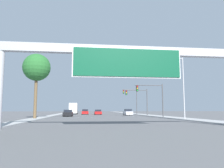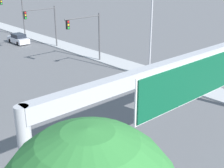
# 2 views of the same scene
# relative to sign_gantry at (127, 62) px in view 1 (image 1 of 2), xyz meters

# --- Properties ---
(sidewalk_right) EXTENTS (3.00, 120.00, 0.15)m
(sidewalk_right) POSITION_rel_sign_gantry_xyz_m (11.25, 42.10, -5.31)
(sidewalk_right) COLOR #B5B5B5
(sidewalk_right) RESTS_ON ground
(median_strip_left) EXTENTS (2.00, 120.00, 0.15)m
(median_strip_left) POSITION_rel_sign_gantry_xyz_m (-10.75, 42.10, -5.31)
(median_strip_left) COLOR #B5B5B5
(median_strip_left) RESTS_ON ground
(sign_gantry) EXTENTS (20.44, 0.73, 6.73)m
(sign_gantry) POSITION_rel_sign_gantry_xyz_m (0.00, 0.00, 0.00)
(sign_gantry) COLOR #B2B2B7
(sign_gantry) RESTS_ON ground
(car_mid_right) EXTENTS (1.72, 4.37, 1.54)m
(car_mid_right) POSITION_rel_sign_gantry_xyz_m (7.00, 35.96, -4.67)
(car_mid_right) COLOR silver
(car_mid_right) RESTS_ON ground
(car_near_left) EXTENTS (1.85, 4.52, 1.38)m
(car_near_left) POSITION_rel_sign_gantry_xyz_m (0.00, 42.86, -4.73)
(car_near_left) COLOR red
(car_near_left) RESTS_ON ground
(car_far_left) EXTENTS (1.84, 4.43, 1.39)m
(car_far_left) POSITION_rel_sign_gantry_xyz_m (-7.00, 29.34, -4.73)
(car_far_left) COLOR black
(car_far_left) RESTS_ON ground
(car_near_right) EXTENTS (1.85, 4.70, 1.47)m
(car_near_right) POSITION_rel_sign_gantry_xyz_m (-3.50, 45.84, -4.69)
(car_near_right) COLOR red
(car_near_right) RESTS_ON ground
(truck_box_primary) EXTENTS (2.32, 8.66, 3.28)m
(truck_box_primary) POSITION_rel_sign_gantry_xyz_m (-7.00, 50.39, -3.72)
(truck_box_primary) COLOR navy
(truck_box_primary) RESTS_ON ground
(traffic_light_near_intersection) EXTENTS (5.12, 0.32, 6.02)m
(traffic_light_near_intersection) POSITION_rel_sign_gantry_xyz_m (8.58, 20.09, -1.26)
(traffic_light_near_intersection) COLOR #4C4C4F
(traffic_light_near_intersection) RESTS_ON ground
(traffic_light_mid_block) EXTENTS (5.19, 0.32, 6.01)m
(traffic_light_mid_block) POSITION_rel_sign_gantry_xyz_m (8.55, 30.09, -1.27)
(traffic_light_mid_block) COLOR #4C4C4F
(traffic_light_mid_block) RESTS_ON ground
(traffic_light_far_intersection) EXTENTS (3.99, 0.32, 6.99)m
(traffic_light_far_intersection) POSITION_rel_sign_gantry_xyz_m (9.10, 40.09, -0.75)
(traffic_light_far_intersection) COLOR #4C4C4F
(traffic_light_far_intersection) RESTS_ON ground
(palm_tree_background) EXTENTS (4.16, 4.16, 9.95)m
(palm_tree_background) POSITION_rel_sign_gantry_xyz_m (-10.89, 16.58, 2.40)
(palm_tree_background) COLOR brown
(palm_tree_background) RESTS_ON ground
(street_lamp_right) EXTENTS (2.40, 0.28, 8.87)m
(street_lamp_right) POSITION_rel_sign_gantry_xyz_m (10.07, 11.81, -0.20)
(street_lamp_right) COLOR #B2B2B7
(street_lamp_right) RESTS_ON ground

